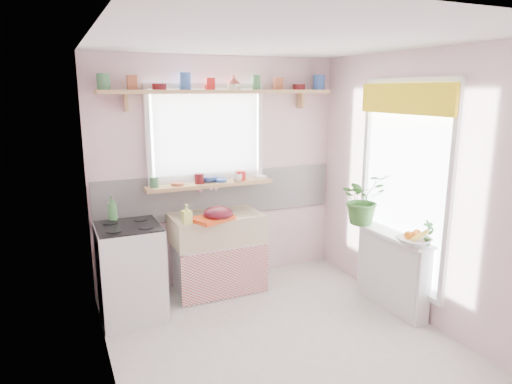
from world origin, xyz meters
name	(u,v)px	position (x,y,z in m)	size (l,w,h in m)	color
room	(305,167)	(0.66, 0.86, 1.37)	(3.20, 3.20, 3.20)	silver
sink_unit	(217,252)	(-0.15, 1.29, 0.43)	(0.95, 0.65, 1.11)	white
cooker	(131,272)	(-1.10, 1.05, 0.46)	(0.58, 0.58, 0.93)	white
radiator_ledge	(392,269)	(1.30, 0.20, 0.40)	(0.22, 0.95, 0.78)	white
windowsill	(210,184)	(-0.15, 1.48, 1.14)	(1.40, 0.22, 0.04)	tan
pine_shelf	(222,92)	(0.00, 1.47, 2.12)	(2.52, 0.24, 0.04)	tan
shelf_crockery	(220,84)	(-0.02, 1.47, 2.19)	(2.47, 0.11, 0.12)	#3F7F4C
sill_crockery	(206,178)	(-0.20, 1.48, 1.21)	(1.35, 0.11, 0.12)	#3F7F4C
dish_tray	(212,219)	(-0.26, 1.10, 0.87)	(0.39, 0.29, 0.04)	#E64614
colander	(218,213)	(-0.20, 1.10, 0.92)	(0.30, 0.30, 0.14)	#5B0F1D
jade_plant	(363,199)	(1.21, 0.60, 1.04)	(0.48, 0.41, 0.53)	#376D2B
fruit_bowl	(414,241)	(1.21, -0.16, 0.81)	(0.29, 0.29, 0.07)	silver
herb_pot	(428,233)	(1.33, -0.20, 0.89)	(0.12, 0.08, 0.23)	#275D25
soap_bottle_sink	(187,214)	(-0.53, 1.10, 0.95)	(0.09, 0.09, 0.19)	#ECFA6F
sill_cup	(237,178)	(0.14, 1.42, 1.20)	(0.11, 0.11, 0.09)	#F1E2D1
sill_bowl	(208,179)	(-0.15, 1.54, 1.19)	(0.20, 0.20, 0.06)	#3758B5
shelf_vase	(234,83)	(0.16, 1.53, 2.21)	(0.14, 0.14, 0.15)	#973D2E
cooker_bottle	(112,208)	(-1.20, 1.27, 1.04)	(0.10, 0.10, 0.25)	#418243
fruit	(414,235)	(1.22, -0.15, 0.87)	(0.20, 0.14, 0.10)	orange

